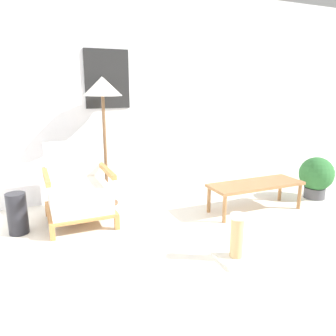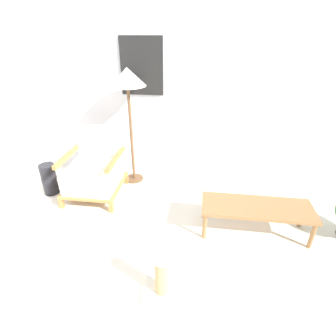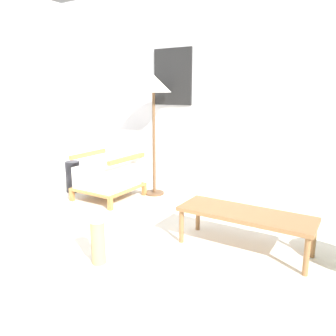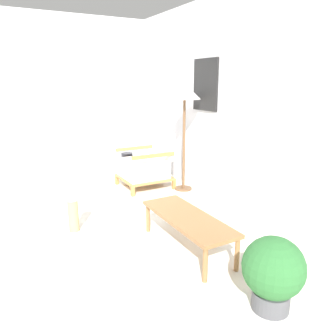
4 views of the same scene
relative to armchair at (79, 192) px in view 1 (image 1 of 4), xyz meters
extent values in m
plane|color=silver|center=(0.98, -1.78, -0.34)|extent=(14.00, 14.00, 0.00)
cube|color=silver|center=(0.98, 0.74, 1.01)|extent=(8.00, 0.06, 2.70)
cube|color=black|center=(0.53, 0.69, 1.21)|extent=(0.56, 0.02, 0.72)
cube|color=#B2753D|center=(-0.32, -0.37, -0.27)|extent=(0.05, 0.05, 0.14)
cube|color=#B2753D|center=(0.32, -0.37, -0.27)|extent=(0.05, 0.05, 0.14)
cube|color=#B2753D|center=(-0.32, 0.31, -0.27)|extent=(0.05, 0.05, 0.14)
cube|color=#B2753D|center=(0.32, 0.31, -0.27)|extent=(0.05, 0.05, 0.14)
cube|color=#B2753D|center=(0.00, -0.03, -0.19)|extent=(0.69, 0.73, 0.03)
cube|color=white|center=(0.00, -0.05, -0.04)|extent=(0.61, 0.63, 0.27)
cube|color=white|center=(0.00, 0.29, 0.31)|extent=(0.61, 0.08, 0.42)
cube|color=#B2753D|center=(-0.32, -0.03, 0.22)|extent=(0.05, 0.67, 0.05)
cube|color=#B2753D|center=(0.32, -0.03, 0.22)|extent=(0.05, 0.67, 0.05)
cylinder|color=brown|center=(0.41, 0.43, -0.33)|extent=(0.26, 0.26, 0.03)
cylinder|color=brown|center=(0.41, 0.43, 0.35)|extent=(0.04, 0.04, 1.33)
cone|color=silver|center=(0.41, 0.43, 1.12)|extent=(0.46, 0.46, 0.22)
cube|color=olive|center=(1.99, -0.50, -0.01)|extent=(1.15, 0.42, 0.04)
cylinder|color=olive|center=(1.45, -0.67, -0.18)|extent=(0.04, 0.04, 0.31)
cylinder|color=olive|center=(2.52, -0.67, -0.18)|extent=(0.04, 0.04, 0.31)
cylinder|color=olive|center=(1.45, -0.33, -0.18)|extent=(0.04, 0.04, 0.31)
cylinder|color=olive|center=(2.52, -0.33, -0.18)|extent=(0.04, 0.04, 0.31)
cylinder|color=black|center=(-0.62, -0.07, -0.13)|extent=(0.20, 0.20, 0.42)
cylinder|color=#4C4C51|center=(3.02, -0.44, -0.27)|extent=(0.27, 0.27, 0.14)
sphere|color=#2D6B33|center=(3.02, -0.44, -0.01)|extent=(0.45, 0.45, 0.45)
cube|color=beige|center=(1.10, -1.39, -0.32)|extent=(0.31, 0.31, 0.03)
cylinder|color=tan|center=(1.10, -1.39, -0.13)|extent=(0.11, 0.11, 0.35)
cylinder|color=beige|center=(1.10, -1.39, 0.06)|extent=(0.13, 0.13, 0.04)
camera|label=1|loc=(-0.45, -3.51, 1.11)|focal=35.00mm
camera|label=2|loc=(1.35, -2.83, 1.67)|focal=28.00mm
camera|label=3|loc=(2.81, -3.12, 1.01)|focal=35.00mm
camera|label=4|loc=(4.45, -2.09, 1.27)|focal=35.00mm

